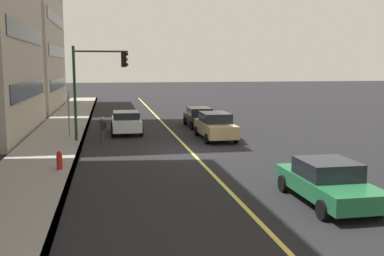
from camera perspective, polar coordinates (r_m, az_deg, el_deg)
name	(u,v)px	position (r m, az deg, el deg)	size (l,w,h in m)	color
ground	(189,150)	(24.04, -0.33, -2.84)	(200.00, 200.00, 0.00)	black
sidewalk_slab	(45,154)	(23.88, -18.10, -3.13)	(80.00, 3.43, 0.15)	gray
curb_edge	(78,153)	(23.71, -14.18, -3.05)	(80.00, 0.16, 0.15)	slate
lane_stripe_center	(189,150)	(24.04, -0.33, -2.83)	(80.00, 0.16, 0.01)	#D8CC4C
car_green	(327,182)	(15.48, 16.75, -6.52)	(4.59, 2.02, 1.42)	#1E6038
car_tan	(215,126)	(27.62, 2.96, 0.29)	(4.72, 1.94, 1.63)	tan
car_white	(126,122)	(30.38, -8.33, 0.78)	(4.39, 2.00, 1.45)	silver
car_black	(199,117)	(33.19, 0.95, 1.41)	(4.35, 1.89, 1.42)	black
pedestrian_with_backpack	(103,128)	(26.45, -11.21, -0.03)	(0.42, 0.44, 1.57)	#383838
traffic_light_mast	(95,78)	(26.76, -12.15, 6.26)	(0.28, 3.18, 5.59)	#1E3823
street_sign_post	(69,111)	(28.45, -15.34, 2.08)	(0.60, 0.08, 2.96)	slate
fire_hydrant	(59,162)	(19.78, -16.43, -4.14)	(0.24, 0.24, 0.94)	red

